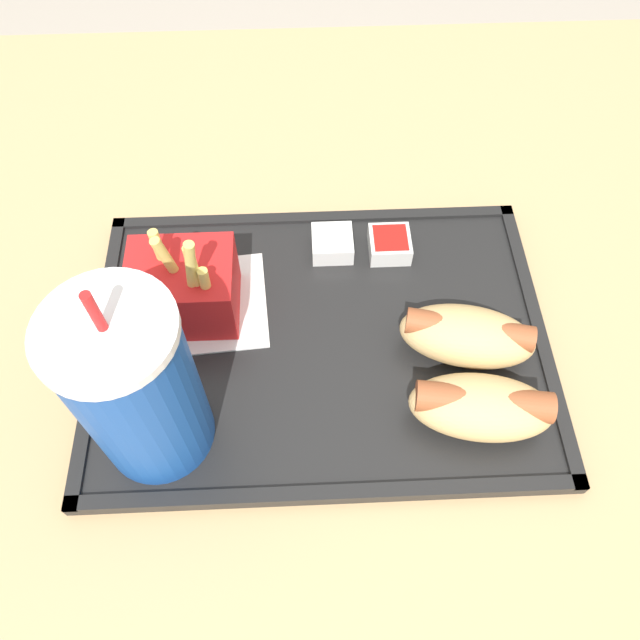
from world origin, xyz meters
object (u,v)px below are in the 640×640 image
(soda_cup, at_px, (137,388))
(sauce_cup_mayo, at_px, (332,243))
(hot_dog_near, at_px, (467,335))
(sauce_cup_ketchup, at_px, (390,244))
(hot_dog_far, at_px, (481,406))
(fries_carton, at_px, (184,288))

(soda_cup, xyz_separation_m, sauce_cup_mayo, (-0.15, -0.19, -0.07))
(sauce_cup_mayo, bearing_deg, hot_dog_near, 132.62)
(soda_cup, distance_m, sauce_cup_ketchup, 0.29)
(soda_cup, bearing_deg, hot_dog_near, -165.48)
(hot_dog_near, bearing_deg, sauce_cup_ketchup, -65.09)
(sauce_cup_mayo, relative_size, sauce_cup_ketchup, 1.00)
(sauce_cup_mayo, bearing_deg, hot_dog_far, 120.52)
(hot_dog_near, relative_size, fries_carton, 1.08)
(soda_cup, height_order, hot_dog_far, soda_cup)
(hot_dog_near, bearing_deg, sauce_cup_mayo, -47.38)
(sauce_cup_ketchup, bearing_deg, fries_carton, 17.56)
(hot_dog_far, xyz_separation_m, sauce_cup_ketchup, (0.05, -0.19, -0.02))
(fries_carton, bearing_deg, sauce_cup_mayo, -154.68)
(hot_dog_near, distance_m, sauce_cup_ketchup, 0.13)
(hot_dog_near, distance_m, sauce_cup_mayo, 0.17)
(fries_carton, bearing_deg, hot_dog_far, 153.59)
(hot_dog_near, xyz_separation_m, fries_carton, (0.25, -0.06, 0.01))
(sauce_cup_mayo, distance_m, sauce_cup_ketchup, 0.06)
(soda_cup, xyz_separation_m, sauce_cup_ketchup, (-0.21, -0.19, -0.07))
(hot_dog_near, bearing_deg, soda_cup, 14.52)
(hot_dog_near, height_order, sauce_cup_ketchup, hot_dog_near)
(soda_cup, bearing_deg, sauce_cup_ketchup, -138.52)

